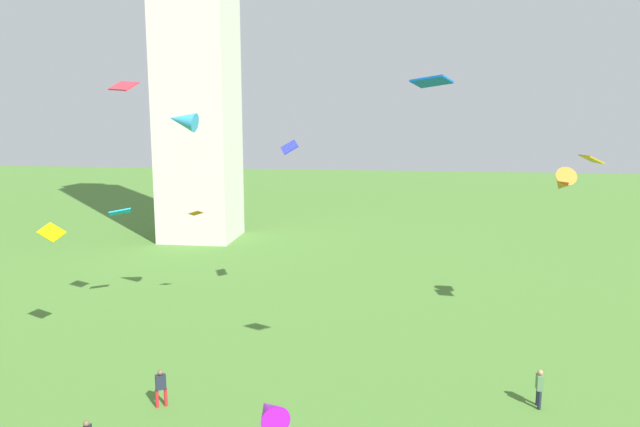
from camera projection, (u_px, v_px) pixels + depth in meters
person_1 at (161, 386)px, 25.09m from camera, size 0.48×0.42×1.61m
person_4 at (539, 386)px, 25.03m from camera, size 0.25×0.51×1.64m
kite_flying_0 at (431, 82)px, 21.10m from camera, size 1.54×1.38×0.41m
kite_flying_1 at (289, 147)px, 35.85m from camera, size 1.31×1.48×0.85m
kite_flying_2 at (591, 159)px, 31.01m from camera, size 1.03×1.38×0.43m
kite_flying_3 at (562, 183)px, 33.85m from camera, size 1.21×1.98×1.82m
kite_flying_4 at (52, 232)px, 30.51m from camera, size 1.47×1.08×0.84m
kite_flying_5 at (270, 412)px, 17.51m from camera, size 1.35×1.50×0.90m
kite_flying_6 at (196, 213)px, 36.84m from camera, size 0.92×0.71×0.45m
kite_flying_7 at (124, 86)px, 29.42m from camera, size 1.54×1.29×0.54m
kite_flying_8 at (182, 120)px, 32.54m from camera, size 1.66×1.10×1.28m
kite_flying_10 at (120, 212)px, 36.03m from camera, size 1.44×1.32×0.57m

